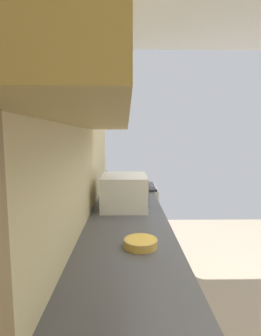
{
  "coord_description": "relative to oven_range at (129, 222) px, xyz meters",
  "views": [
    {
      "loc": [
        -1.63,
        1.22,
        1.53
      ],
      "look_at": [
        0.04,
        1.2,
        1.33
      ],
      "focal_mm": 27.69,
      "sensor_mm": 36.0,
      "label": 1
    }
  ],
  "objects": [
    {
      "name": "counter_run",
      "position": [
        -1.84,
        0.03,
        -0.01
      ],
      "size": [
        3.11,
        0.62,
        0.91
      ],
      "color": "#D5B969",
      "rests_on": "ground_plane"
    },
    {
      "name": "upper_cabinets",
      "position": [
        -1.84,
        0.17,
        1.43
      ],
      "size": [
        1.98,
        0.31,
        0.62
      ],
      "color": "#D5B56D"
    },
    {
      "name": "oven_range",
      "position": [
        0.0,
        0.0,
        0.0
      ],
      "size": [
        0.59,
        0.67,
        1.09
      ],
      "color": "#B7BABF",
      "rests_on": "ground_plane"
    },
    {
      "name": "bowl",
      "position": [
        -1.75,
        -0.05,
        0.47
      ],
      "size": [
        0.19,
        0.19,
        0.05
      ],
      "color": "gold",
      "rests_on": "counter_run"
    },
    {
      "name": "microwave",
      "position": [
        -0.91,
        0.05,
        0.58
      ],
      "size": [
        0.48,
        0.4,
        0.29
      ],
      "color": "white",
      "rests_on": "counter_run"
    },
    {
      "name": "wall_back",
      "position": [
        -1.52,
        0.39,
        0.86
      ],
      "size": [
        3.87,
        0.12,
        2.67
      ],
      "primitive_type": "cube",
      "color": "beige",
      "rests_on": "ground_plane"
    }
  ]
}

